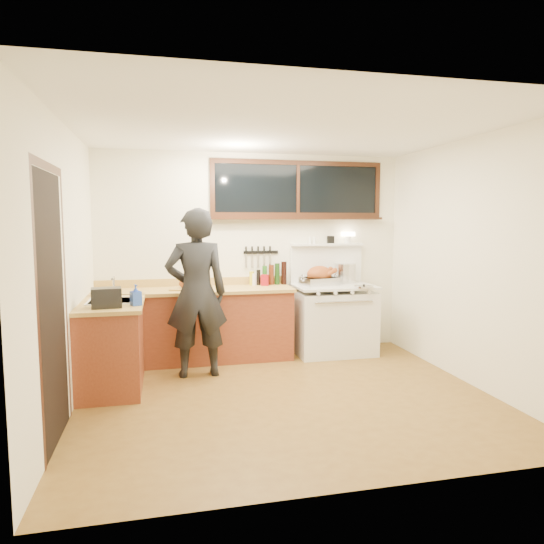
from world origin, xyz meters
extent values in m
cube|color=brown|center=(0.00, 0.00, -0.01)|extent=(4.00, 3.50, 0.02)
cube|color=white|center=(0.00, 1.77, 1.30)|extent=(4.00, 0.05, 2.60)
cube|color=white|center=(0.00, -1.77, 1.30)|extent=(4.00, 0.05, 2.60)
cube|color=white|center=(-2.02, 0.00, 1.30)|extent=(0.05, 3.50, 2.60)
cube|color=white|center=(2.02, 0.00, 1.30)|extent=(0.05, 3.50, 2.60)
cube|color=white|center=(0.00, 0.00, 2.62)|extent=(4.00, 3.50, 0.05)
cube|color=maroon|center=(-0.80, 1.45, 0.43)|extent=(2.40, 0.60, 0.86)
cube|color=tan|center=(-0.80, 1.44, 0.88)|extent=(2.44, 0.64, 0.04)
cube|color=tan|center=(-0.80, 1.74, 0.95)|extent=(2.40, 0.03, 0.10)
sphere|color=#B78C38|center=(-1.80, 1.17, 0.70)|extent=(0.03, 0.03, 0.03)
sphere|color=#B78C38|center=(-1.30, 1.17, 0.70)|extent=(0.03, 0.03, 0.03)
sphere|color=#B78C38|center=(-0.80, 1.17, 0.70)|extent=(0.03, 0.03, 0.03)
sphere|color=#B78C38|center=(-0.30, 1.17, 0.70)|extent=(0.03, 0.03, 0.03)
sphere|color=#B78C38|center=(0.15, 1.17, 0.70)|extent=(0.03, 0.03, 0.03)
cube|color=maroon|center=(-1.70, 0.62, 0.43)|extent=(0.60, 1.05, 0.86)
cube|color=tan|center=(-1.69, 0.62, 0.88)|extent=(0.64, 1.09, 0.04)
cube|color=white|center=(-1.68, 0.70, 0.84)|extent=(0.45, 0.40, 0.14)
cube|color=white|center=(-1.68, 0.70, 0.91)|extent=(0.50, 0.45, 0.01)
cylinder|color=silver|center=(-1.68, 0.88, 1.02)|extent=(0.02, 0.02, 0.24)
cylinder|color=silver|center=(-1.68, 0.80, 1.13)|extent=(0.02, 0.18, 0.02)
cube|color=white|center=(1.00, 1.40, 0.41)|extent=(1.00, 0.70, 0.82)
cube|color=white|center=(1.00, 1.40, 0.89)|extent=(1.02, 0.72, 0.03)
cube|color=white|center=(1.00, 1.06, 0.52)|extent=(0.88, 0.02, 0.46)
cylinder|color=silver|center=(1.00, 1.03, 0.74)|extent=(0.75, 0.02, 0.02)
cylinder|color=white|center=(0.67, 1.04, 0.85)|extent=(0.04, 0.03, 0.04)
cylinder|color=white|center=(0.89, 1.04, 0.85)|extent=(0.04, 0.03, 0.04)
cylinder|color=white|center=(1.11, 1.04, 0.85)|extent=(0.04, 0.03, 0.04)
cylinder|color=white|center=(1.33, 1.04, 0.85)|extent=(0.04, 0.03, 0.04)
cube|color=white|center=(1.00, 1.72, 1.15)|extent=(1.00, 0.05, 0.50)
cube|color=white|center=(1.00, 1.69, 1.41)|extent=(1.00, 0.12, 0.03)
cylinder|color=white|center=(1.30, 1.69, 1.48)|extent=(0.09, 0.09, 0.09)
cube|color=#FFE5B2|center=(1.30, 1.69, 1.55)|extent=(0.17, 0.08, 0.06)
cube|color=black|center=(1.05, 1.69, 1.48)|extent=(0.09, 0.05, 0.10)
cylinder|color=white|center=(0.82, 1.69, 1.47)|extent=(0.04, 0.04, 0.09)
cylinder|color=white|center=(0.76, 1.69, 1.47)|extent=(0.04, 0.04, 0.09)
cube|color=black|center=(0.60, 1.73, 2.15)|extent=(2.20, 0.01, 0.62)
cube|color=black|center=(0.60, 1.73, 2.49)|extent=(2.32, 0.04, 0.06)
cube|color=black|center=(0.60, 1.73, 1.81)|extent=(2.32, 0.04, 0.06)
cube|color=black|center=(-0.53, 1.73, 2.15)|extent=(0.06, 0.04, 0.62)
cube|color=black|center=(1.73, 1.73, 2.15)|extent=(0.06, 0.04, 0.62)
cube|color=black|center=(0.60, 1.73, 2.15)|extent=(0.04, 0.04, 0.62)
cube|color=black|center=(0.60, 1.68, 1.76)|extent=(2.32, 0.13, 0.03)
cube|color=black|center=(-1.99, -0.55, 1.05)|extent=(0.01, 0.86, 2.10)
cube|color=black|center=(-1.99, -1.03, 1.05)|extent=(0.01, 0.07, 2.10)
cube|color=black|center=(-1.99, -0.07, 1.05)|extent=(0.01, 0.07, 2.10)
cube|color=black|center=(-1.99, -0.55, 2.14)|extent=(0.01, 1.04, 0.07)
cube|color=black|center=(0.10, 1.74, 1.32)|extent=(0.46, 0.02, 0.04)
cube|color=silver|center=(-0.10, 1.72, 1.21)|extent=(0.02, 0.00, 0.18)
cube|color=black|center=(-0.10, 1.72, 1.35)|extent=(0.02, 0.02, 0.10)
cube|color=silver|center=(-0.02, 1.72, 1.21)|extent=(0.02, 0.00, 0.18)
cube|color=black|center=(-0.02, 1.72, 1.35)|extent=(0.02, 0.02, 0.10)
cube|color=silver|center=(0.06, 1.72, 1.21)|extent=(0.02, 0.00, 0.18)
cube|color=black|center=(0.06, 1.72, 1.35)|extent=(0.02, 0.02, 0.10)
cube|color=silver|center=(0.14, 1.72, 1.21)|extent=(0.03, 0.00, 0.18)
cube|color=black|center=(0.14, 1.72, 1.35)|extent=(0.02, 0.02, 0.10)
cube|color=silver|center=(0.22, 1.72, 1.21)|extent=(0.03, 0.00, 0.18)
cube|color=black|center=(0.22, 1.72, 1.35)|extent=(0.02, 0.02, 0.10)
imported|color=black|center=(-0.81, 0.85, 0.94)|extent=(0.70, 0.47, 1.87)
imported|color=blue|center=(-1.43, 0.39, 1.00)|extent=(0.12, 0.13, 0.21)
cube|color=black|center=(-1.70, 0.33, 1.00)|extent=(0.30, 0.22, 0.19)
cube|color=tan|center=(-0.88, 1.40, 0.91)|extent=(0.46, 0.39, 0.02)
ellipsoid|color=#91461A|center=(-0.88, 1.40, 0.97)|extent=(0.25, 0.20, 0.13)
sphere|color=#91461A|center=(-0.78, 1.45, 1.00)|extent=(0.05, 0.05, 0.05)
sphere|color=#91461A|center=(-0.78, 1.35, 1.00)|extent=(0.05, 0.05, 0.05)
cube|color=silver|center=(0.82, 1.46, 0.95)|extent=(0.50, 0.41, 0.10)
cube|color=#3F3F42|center=(0.82, 1.46, 0.98)|extent=(0.44, 0.35, 0.03)
torus|color=silver|center=(0.59, 1.46, 1.00)|extent=(0.03, 0.10, 0.10)
torus|color=silver|center=(1.05, 1.46, 1.00)|extent=(0.03, 0.10, 0.10)
ellipsoid|color=#91461A|center=(0.82, 1.46, 1.04)|extent=(0.39, 0.32, 0.22)
cylinder|color=#91461A|center=(0.94, 1.38, 1.06)|extent=(0.13, 0.08, 0.10)
sphere|color=#91461A|center=(1.00, 1.38, 1.09)|extent=(0.07, 0.07, 0.07)
cylinder|color=#91461A|center=(0.94, 1.55, 1.06)|extent=(0.13, 0.08, 0.10)
sphere|color=#91461A|center=(1.00, 1.55, 1.09)|extent=(0.07, 0.07, 0.07)
cylinder|color=silver|center=(1.24, 1.61, 1.03)|extent=(0.29, 0.29, 0.26)
cylinder|color=silver|center=(1.17, 1.63, 0.96)|extent=(0.18, 0.18, 0.12)
cylinder|color=black|center=(1.16, 1.75, 1.01)|extent=(0.04, 0.16, 0.02)
cylinder|color=silver|center=(1.29, 1.10, 0.91)|extent=(0.27, 0.27, 0.02)
sphere|color=black|center=(1.29, 1.10, 0.93)|extent=(0.03, 0.03, 0.03)
cube|color=maroon|center=(0.12, 1.56, 0.97)|extent=(0.12, 0.11, 0.14)
cylinder|color=white|center=(-0.02, 1.63, 0.98)|extent=(0.10, 0.10, 0.15)
cylinder|color=black|center=(-0.04, 1.63, 0.99)|extent=(0.06, 0.06, 0.18)
cylinder|color=black|center=(0.05, 1.63, 1.00)|extent=(0.05, 0.05, 0.20)
cylinder|color=black|center=(0.13, 1.63, 1.02)|extent=(0.06, 0.06, 0.25)
cylinder|color=black|center=(0.22, 1.63, 1.03)|extent=(0.07, 0.07, 0.26)
cylinder|color=black|center=(0.30, 1.63, 1.04)|extent=(0.06, 0.06, 0.28)
cylinder|color=black|center=(0.39, 1.63, 1.05)|extent=(0.07, 0.07, 0.30)
camera|label=1|loc=(-1.16, -4.51, 1.73)|focal=32.00mm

